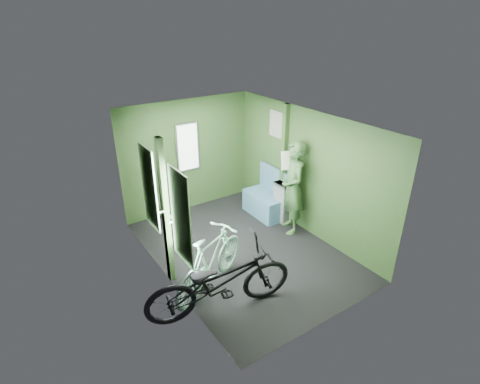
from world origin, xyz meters
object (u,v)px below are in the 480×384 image
at_px(bicycle_black, 221,312).
at_px(waste_box, 283,202).
at_px(bench_seat, 266,201).
at_px(bicycle_mint, 212,287).
at_px(passenger, 293,188).

relative_size(bicycle_black, waste_box, 2.54).
height_order(waste_box, bench_seat, bench_seat).
bearing_deg(bench_seat, bicycle_black, -139.06).
distance_m(bicycle_black, bicycle_mint, 0.55).
height_order(passenger, waste_box, passenger).
distance_m(bicycle_black, bench_seat, 2.96).
distance_m(bicycle_mint, waste_box, 2.46).
bearing_deg(bicycle_mint, bicycle_black, 139.07).
xyz_separation_m(waste_box, bench_seat, (-0.11, 0.38, -0.12)).
height_order(passenger, bench_seat, passenger).
bearing_deg(bicycle_black, passenger, -51.24).
xyz_separation_m(passenger, bench_seat, (-0.00, 0.76, -0.60)).
relative_size(bicycle_black, bench_seat, 2.11).
bearing_deg(bicycle_black, bicycle_mint, -4.17).
relative_size(passenger, waste_box, 2.18).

